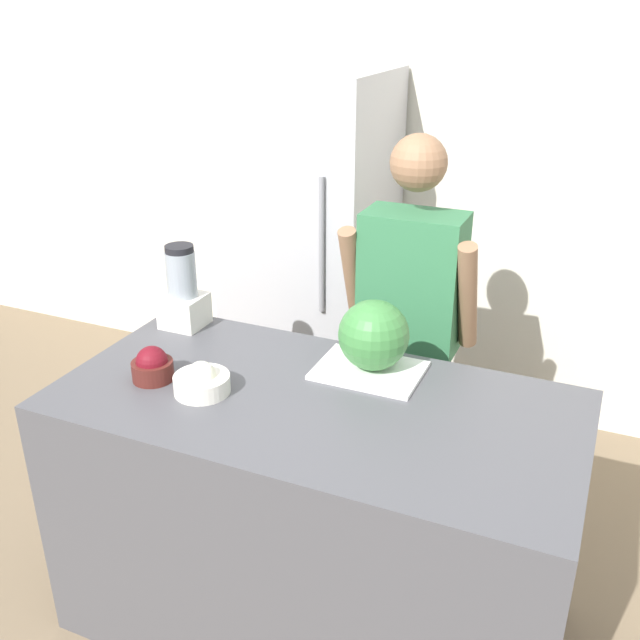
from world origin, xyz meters
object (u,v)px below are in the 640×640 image
at_px(refrigerator, 311,253).
at_px(blender, 183,293).
at_px(person, 409,333).
at_px(watermelon, 374,335).
at_px(bowl_cherries, 152,366).
at_px(bowl_cream, 202,381).

relative_size(refrigerator, blender, 5.55).
xyz_separation_m(refrigerator, person, (0.70, -0.60, -0.05)).
height_order(watermelon, bowl_cherries, watermelon).
height_order(person, watermelon, person).
bearing_deg(blender, person, 30.41).
bearing_deg(blender, bowl_cream, -50.84).
xyz_separation_m(refrigerator, bowl_cherries, (0.09, -1.44, 0.08)).
distance_m(refrigerator, bowl_cherries, 1.44).
bearing_deg(watermelon, refrigerator, 123.22).
distance_m(refrigerator, watermelon, 1.32).
bearing_deg(watermelon, bowl_cherries, -151.68).
xyz_separation_m(watermelon, bowl_cream, (-0.44, -0.35, -0.09)).
height_order(bowl_cream, blender, blender).
bearing_deg(refrigerator, blender, -92.90).
bearing_deg(person, blender, -149.59).
distance_m(watermelon, blender, 0.77).
bearing_deg(watermelon, blender, 175.76).
xyz_separation_m(person, blender, (-0.75, -0.44, 0.22)).
distance_m(bowl_cherries, blender, 0.43).
bearing_deg(bowl_cherries, refrigerator, 93.47).
relative_size(refrigerator, bowl_cream, 9.89).
distance_m(person, watermelon, 0.54).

